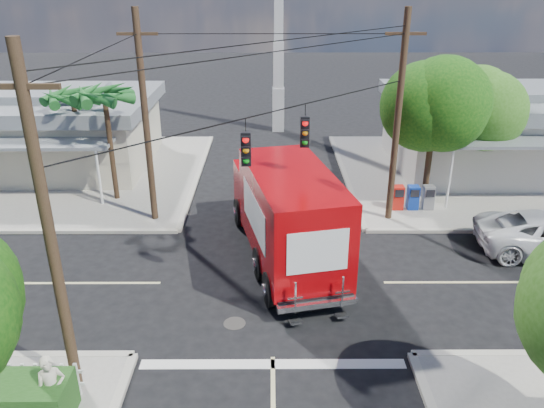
{
  "coord_description": "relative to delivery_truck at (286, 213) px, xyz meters",
  "views": [
    {
      "loc": [
        -0.07,
        -16.21,
        10.14
      ],
      "look_at": [
        0.0,
        2.0,
        2.2
      ],
      "focal_mm": 35.0,
      "sensor_mm": 36.0,
      "label": 1
    }
  ],
  "objects": [
    {
      "name": "ground",
      "position": [
        -0.53,
        -1.81,
        -1.93
      ],
      "size": [
        120.0,
        120.0,
        0.0
      ],
      "primitive_type": "plane",
      "color": "black",
      "rests_on": "ground"
    },
    {
      "name": "sidewalk_ne",
      "position": [
        10.35,
        9.07,
        -1.86
      ],
      "size": [
        14.12,
        14.12,
        0.14
      ],
      "color": "gray",
      "rests_on": "ground"
    },
    {
      "name": "sidewalk_nw",
      "position": [
        -11.4,
        9.07,
        -1.86
      ],
      "size": [
        14.12,
        14.12,
        0.14
      ],
      "color": "gray",
      "rests_on": "ground"
    },
    {
      "name": "road_markings",
      "position": [
        -0.53,
        -3.28,
        -1.92
      ],
      "size": [
        32.0,
        32.0,
        0.01
      ],
      "color": "beige",
      "rests_on": "ground"
    },
    {
      "name": "building_ne",
      "position": [
        11.97,
        10.16,
        0.39
      ],
      "size": [
        11.8,
        10.2,
        4.5
      ],
      "color": "beige",
      "rests_on": "sidewalk_ne"
    },
    {
      "name": "building_nw",
      "position": [
        -12.53,
        10.66,
        0.29
      ],
      "size": [
        10.8,
        10.2,
        4.3
      ],
      "color": "beige",
      "rests_on": "sidewalk_nw"
    },
    {
      "name": "radio_tower",
      "position": [
        -0.03,
        18.19,
        3.71
      ],
      "size": [
        0.8,
        0.8,
        17.0
      ],
      "color": "silver",
      "rests_on": "ground"
    },
    {
      "name": "tree_ne_front",
      "position": [
        6.68,
        4.95,
        2.84
      ],
      "size": [
        4.21,
        4.14,
        6.66
      ],
      "color": "#422D1C",
      "rests_on": "sidewalk_ne"
    },
    {
      "name": "tree_ne_back",
      "position": [
        9.28,
        7.15,
        2.26
      ],
      "size": [
        3.77,
        3.66,
        5.82
      ],
      "color": "#422D1C",
      "rests_on": "sidewalk_ne"
    },
    {
      "name": "palm_nw_front",
      "position": [
        -8.03,
        5.69,
        3.11
      ],
      "size": [
        3.01,
        3.08,
        5.59
      ],
      "color": "#422D1C",
      "rests_on": "sidewalk_nw"
    },
    {
      "name": "palm_nw_back",
      "position": [
        -10.03,
        7.19,
        2.74
      ],
      "size": [
        3.01,
        3.08,
        5.19
      ],
      "color": "#422D1C",
      "rests_on": "sidewalk_nw"
    },
    {
      "name": "utility_poles",
      "position": [
        -2.11,
        -0.2,
        2.74
      ],
      "size": [
        12.0,
        10.68,
        9.0
      ],
      "color": "#473321",
      "rests_on": "ground"
    },
    {
      "name": "vending_boxes",
      "position": [
        5.97,
        4.39,
        -1.24
      ],
      "size": [
        1.9,
        0.5,
        1.1
      ],
      "color": "red",
      "rests_on": "sidewalk_ne"
    },
    {
      "name": "delivery_truck",
      "position": [
        0.0,
        0.0,
        0.0
      ],
      "size": [
        4.41,
        9.11,
        3.8
      ],
      "color": "black",
      "rests_on": "ground"
    },
    {
      "name": "pedestrian",
      "position": [
        -5.8,
        -8.19,
        -0.88
      ],
      "size": [
        0.78,
        0.66,
        1.81
      ],
      "primitive_type": "imported",
      "rotation": [
        0.0,
        0.0,
        0.4
      ],
      "color": "beige",
      "rests_on": "sidewalk_sw"
    }
  ]
}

